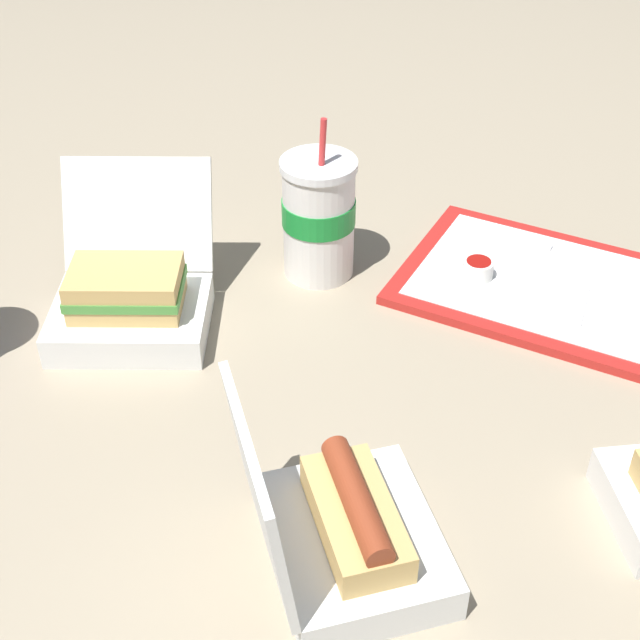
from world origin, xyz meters
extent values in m
plane|color=gray|center=(0.00, 0.00, 0.00)|extent=(3.20, 3.20, 0.00)
cube|color=red|center=(0.26, 0.18, 0.01)|extent=(0.42, 0.34, 0.01)
cube|color=white|center=(0.26, 0.18, 0.01)|extent=(0.37, 0.29, 0.00)
cylinder|color=white|center=(0.17, 0.17, 0.03)|extent=(0.04, 0.04, 0.02)
cylinder|color=#9E140F|center=(0.17, 0.17, 0.04)|extent=(0.03, 0.03, 0.01)
cube|color=white|center=(0.26, 0.14, 0.02)|extent=(0.11, 0.11, 0.00)
cube|color=white|center=(0.21, 0.27, 0.02)|extent=(0.11, 0.04, 0.00)
cube|color=white|center=(-0.23, -0.04, 0.02)|extent=(0.21, 0.18, 0.04)
cube|color=white|center=(-0.25, 0.07, 0.10)|extent=(0.20, 0.12, 0.13)
cube|color=tan|center=(-0.23, -0.04, 0.05)|extent=(0.15, 0.11, 0.02)
cube|color=#4C933D|center=(-0.23, -0.04, 0.07)|extent=(0.15, 0.12, 0.01)
cube|color=tan|center=(-0.23, -0.04, 0.08)|extent=(0.15, 0.11, 0.02)
cube|color=white|center=(0.11, -0.30, 0.02)|extent=(0.22, 0.23, 0.04)
cube|color=white|center=(0.03, -0.34, 0.11)|extent=(0.11, 0.17, 0.15)
cube|color=tan|center=(0.11, -0.30, 0.06)|extent=(0.13, 0.15, 0.03)
cylinder|color=brown|center=(0.11, -0.30, 0.08)|extent=(0.09, 0.13, 0.03)
cylinder|color=yellow|center=(0.11, -0.30, 0.09)|extent=(0.06, 0.10, 0.01)
cylinder|color=white|center=(-0.04, 0.15, 0.08)|extent=(0.09, 0.09, 0.15)
cylinder|color=#198C33|center=(-0.04, 0.15, 0.09)|extent=(0.10, 0.10, 0.03)
cylinder|color=white|center=(-0.04, 0.15, 0.16)|extent=(0.10, 0.10, 0.01)
cylinder|color=red|center=(-0.03, 0.14, 0.19)|extent=(0.01, 0.01, 0.06)
camera|label=1|loc=(0.21, -0.81, 0.67)|focal=50.00mm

